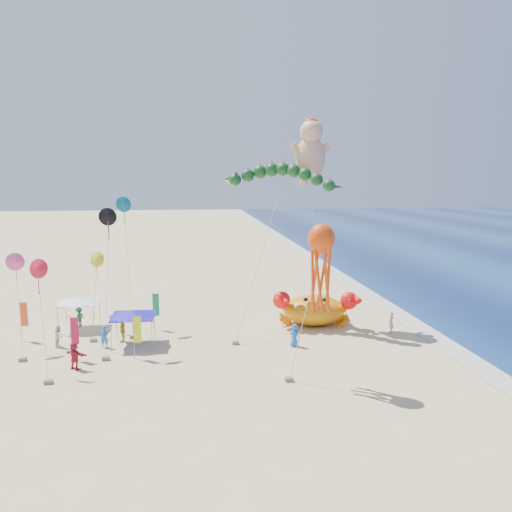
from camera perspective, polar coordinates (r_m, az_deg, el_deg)
The scene contains 11 objects.
ground at distance 38.82m, azimuth 3.37°, elevation -9.92°, with size 320.00×320.00×0.00m, color #D1B784.
foam_strip at distance 42.68m, azimuth 19.58°, elevation -8.67°, with size 320.00×320.00×0.00m, color silver.
crab_inflatable at distance 43.36m, azimuth 6.69°, elevation -6.03°, with size 7.14×5.21×3.13m.
dragon_kite at distance 42.15m, azimuth 2.70°, elevation 8.67°, with size 9.94×8.18×13.45m.
cherub_kite at distance 43.43m, azimuth 6.25°, elevation 11.96°, with size 2.52×2.76×17.48m.
octopus_kite at distance 30.08m, azimuth 7.41°, elevation -0.61°, with size 2.86×1.44×9.88m.
canopy_blue at distance 38.88m, azimuth -13.88°, elevation -6.38°, with size 3.48×3.48×2.71m.
canopy_white at distance 44.32m, azimuth -19.61°, elevation -4.75°, with size 3.34×3.34×2.71m.
feather_flags at distance 39.36m, azimuth -17.58°, elevation -7.00°, with size 10.50×6.80×3.20m.
beachgoers at distance 38.83m, azimuth -13.80°, elevation -8.80°, with size 26.65×11.21×1.88m.
small_kites at distance 39.29m, azimuth -19.53°, elevation 0.41°, with size 8.65×12.70×11.03m.
Camera 1 is at (-7.11, -36.02, 12.59)m, focal length 35.00 mm.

